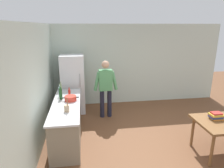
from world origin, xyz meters
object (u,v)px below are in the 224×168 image
at_px(bottle_water_clear, 60,92).
at_px(bottle_vinegar_tall, 61,88).
at_px(bottle_sauce_red, 69,93).
at_px(cooking_pot, 71,98).
at_px(refrigerator, 73,84).
at_px(bottle_wine_green, 61,94).
at_px(book_stack, 216,116).
at_px(utensil_jar, 67,108).
at_px(person, 106,85).

bearing_deg(bottle_water_clear, bottle_vinegar_tall, 89.97).
bearing_deg(bottle_sauce_red, cooking_pot, -82.09).
distance_m(refrigerator, bottle_wine_green, 1.33).
xyz_separation_m(bottle_wine_green, book_stack, (3.29, -1.28, -0.22)).
xyz_separation_m(utensil_jar, bottle_sauce_red, (0.00, 0.94, 0.02)).
distance_m(refrigerator, utensil_jar, 2.07).
xyz_separation_m(cooking_pot, utensil_jar, (-0.04, -0.63, 0.02)).
height_order(bottle_sauce_red, bottle_water_clear, bottle_water_clear).
bearing_deg(bottle_vinegar_tall, refrigerator, 71.45).
bearing_deg(bottle_wine_green, utensil_jar, -75.81).
bearing_deg(bottle_sauce_red, person, 30.14).
distance_m(utensil_jar, bottle_sauce_red, 0.94).
bearing_deg(bottle_vinegar_tall, book_stack, -27.54).
bearing_deg(bottle_sauce_red, utensil_jar, -90.11).
height_order(cooking_pot, book_stack, cooking_pot).
bearing_deg(cooking_pot, book_stack, -20.53).
bearing_deg(bottle_wine_green, person, 32.03).
xyz_separation_m(bottle_water_clear, book_stack, (3.33, -1.48, -0.20)).
height_order(utensil_jar, bottle_water_clear, utensil_jar).
bearing_deg(utensil_jar, bottle_wine_green, 104.19).
bearing_deg(book_stack, bottle_wine_green, 158.73).
bearing_deg(bottle_wine_green, book_stack, -21.27).
distance_m(bottle_sauce_red, bottle_water_clear, 0.24).
distance_m(refrigerator, bottle_vinegar_tall, 0.90).
distance_m(refrigerator, bottle_sauce_red, 1.14).
bearing_deg(person, bottle_water_clear, -156.27).
height_order(refrigerator, cooking_pot, refrigerator).
height_order(person, bottle_vinegar_tall, person).
relative_size(person, bottle_wine_green, 5.00).
bearing_deg(bottle_sauce_red, book_stack, -25.11).
relative_size(person, cooking_pot, 4.25).
relative_size(bottle_sauce_red, bottle_vinegar_tall, 0.75).
height_order(utensil_jar, book_stack, utensil_jar).
distance_m(bottle_sauce_red, bottle_vinegar_tall, 0.38).
relative_size(cooking_pot, bottle_vinegar_tall, 1.25).
relative_size(cooking_pot, bottle_wine_green, 1.18).
relative_size(refrigerator, cooking_pot, 4.50).
distance_m(person, bottle_vinegar_tall, 1.27).
height_order(person, cooking_pot, person).
bearing_deg(person, bottle_sauce_red, -149.86).
xyz_separation_m(utensil_jar, book_stack, (3.09, -0.51, -0.15)).
xyz_separation_m(bottle_sauce_red, bottle_vinegar_tall, (-0.24, 0.29, 0.04)).
relative_size(refrigerator, bottle_water_clear, 6.00).
bearing_deg(book_stack, bottle_vinegar_tall, 152.46).
relative_size(bottle_vinegar_tall, book_stack, 1.12).
distance_m(bottle_wine_green, bottle_vinegar_tall, 0.46).
height_order(bottle_vinegar_tall, bottle_water_clear, bottle_vinegar_tall).
bearing_deg(bottle_water_clear, utensil_jar, -76.35).
xyz_separation_m(cooking_pot, bottle_sauce_red, (-0.04, 0.31, 0.04)).
relative_size(bottle_water_clear, book_stack, 1.05).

